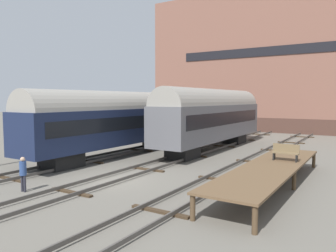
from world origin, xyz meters
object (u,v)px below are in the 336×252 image
train_car_grey (213,115)px  bench (286,152)px  person_worker (23,171)px  train_car_navy (118,119)px

train_car_grey → bench: train_car_grey is taller
bench → person_worker: size_ratio=0.83×
train_car_grey → bench: bearing=-44.9°
train_car_grey → train_car_navy: (-5.00, -6.73, -0.16)m
person_worker → train_car_grey: bearing=82.8°
bench → person_worker: 13.54m
train_car_grey → person_worker: 17.21m
train_car_grey → train_car_navy: bearing=-126.6°
train_car_navy → bench: size_ratio=12.18×
train_car_grey → bench: (7.93, -7.90, -1.48)m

